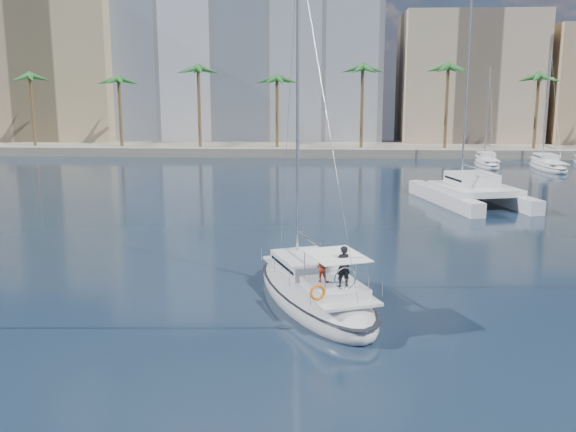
{
  "coord_description": "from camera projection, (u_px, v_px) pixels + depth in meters",
  "views": [
    {
      "loc": [
        0.79,
        -30.58,
        9.58
      ],
      "look_at": [
        -1.12,
        1.5,
        2.98
      ],
      "focal_mm": 40.0,
      "sensor_mm": 36.0,
      "label": 1
    }
  ],
  "objects": [
    {
      "name": "ground",
      "position": [
        309.0,
        281.0,
        31.87
      ],
      "size": [
        160.0,
        160.0,
        0.0
      ],
      "primitive_type": "plane",
      "color": "black",
      "rests_on": "ground"
    },
    {
      "name": "building_modern",
      "position": [
        246.0,
        56.0,
        101.13
      ],
      "size": [
        42.0,
        16.0,
        28.0
      ],
      "primitive_type": "cube",
      "color": "silver",
      "rests_on": "ground"
    },
    {
      "name": "palm_centre",
      "position": [
        321.0,
        79.0,
        85.54
      ],
      "size": [
        3.6,
        3.6,
        12.3
      ],
      "color": "brown",
      "rests_on": "ground"
    },
    {
      "name": "catamaran",
      "position": [
        472.0,
        190.0,
        52.47
      ],
      "size": [
        8.81,
        13.09,
        17.46
      ],
      "rotation": [
        0.0,
        0.0,
        0.25
      ],
      "color": "silver",
      "rests_on": "ground"
    },
    {
      "name": "building_beige",
      "position": [
        467.0,
        82.0,
        97.02
      ],
      "size": [
        20.0,
        14.0,
        20.0
      ],
      "primitive_type": "cube",
      "color": "tan",
      "rests_on": "ground"
    },
    {
      "name": "moored_yacht_a",
      "position": [
        487.0,
        166.0,
        76.66
      ],
      "size": [
        3.37,
        9.52,
        11.9
      ],
      "primitive_type": null,
      "rotation": [
        0.0,
        0.0,
        -0.07
      ],
      "color": "silver",
      "rests_on": "ground"
    },
    {
      "name": "main_sloop",
      "position": [
        314.0,
        292.0,
        28.61
      ],
      "size": [
        7.39,
        11.52,
        16.35
      ],
      "rotation": [
        0.0,
        0.0,
        0.39
      ],
      "color": "silver",
      "rests_on": "ground"
    },
    {
      "name": "building_tan_left",
      "position": [
        51.0,
        75.0,
        99.57
      ],
      "size": [
        22.0,
        14.0,
        22.0
      ],
      "primitive_type": "cube",
      "color": "tan",
      "rests_on": "ground"
    },
    {
      "name": "palm_left",
      "position": [
        72.0,
        79.0,
        87.52
      ],
      "size": [
        3.6,
        3.6,
        12.3
      ],
      "color": "brown",
      "rests_on": "ground"
    },
    {
      "name": "seagull",
      "position": [
        286.0,
        264.0,
        32.74
      ],
      "size": [
        1.07,
        0.46,
        0.2
      ],
      "color": "silver",
      "rests_on": "ground"
    },
    {
      "name": "quay",
      "position": [
        321.0,
        149.0,
        91.4
      ],
      "size": [
        120.0,
        14.0,
        1.2
      ],
      "primitive_type": "cube",
      "color": "gray",
      "rests_on": "ground"
    },
    {
      "name": "moored_yacht_b",
      "position": [
        548.0,
        169.0,
        74.33
      ],
      "size": [
        3.32,
        10.83,
        13.72
      ],
      "primitive_type": null,
      "rotation": [
        0.0,
        0.0,
        -0.02
      ],
      "color": "silver",
      "rests_on": "ground"
    }
  ]
}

